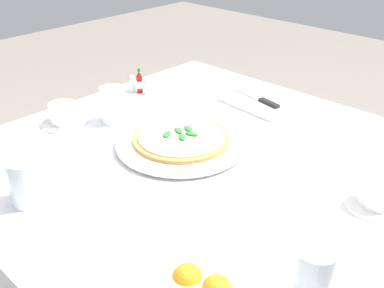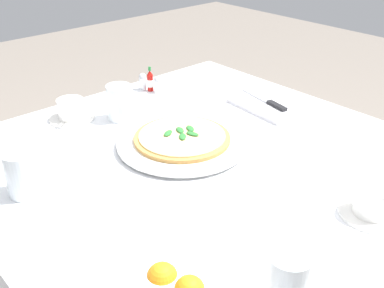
% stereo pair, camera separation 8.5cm
% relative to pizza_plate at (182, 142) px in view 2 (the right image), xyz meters
% --- Properties ---
extents(dining_table, '(1.07, 1.07, 0.73)m').
position_rel_pizza_plate_xyz_m(dining_table, '(-0.08, 0.00, -0.15)').
color(dining_table, white).
rests_on(dining_table, ground_plane).
extents(pizza_plate, '(0.34, 0.34, 0.02)m').
position_rel_pizza_plate_xyz_m(pizza_plate, '(0.00, 0.00, 0.00)').
color(pizza_plate, white).
rests_on(pizza_plate, dining_table).
extents(pizza, '(0.25, 0.25, 0.02)m').
position_rel_pizza_plate_xyz_m(pizza, '(0.00, -0.00, 0.01)').
color(pizza, '#C68E47').
rests_on(pizza, pizza_plate).
extents(coffee_cup_near_right, '(0.13, 0.13, 0.06)m').
position_rel_pizza_plate_xyz_m(coffee_cup_near_right, '(0.34, 0.14, 0.02)').
color(coffee_cup_near_right, white).
rests_on(coffee_cup_near_right, dining_table).
extents(coffee_cup_near_left, '(0.13, 0.13, 0.07)m').
position_rel_pizza_plate_xyz_m(coffee_cup_near_left, '(-0.48, -0.10, 0.02)').
color(coffee_cup_near_left, white).
rests_on(coffee_cup_near_left, dining_table).
extents(water_glass_back_corner, '(0.07, 0.07, 0.11)m').
position_rel_pizza_plate_xyz_m(water_glass_back_corner, '(-0.51, 0.23, 0.04)').
color(water_glass_back_corner, white).
rests_on(water_glass_back_corner, dining_table).
extents(water_glass_left_edge, '(0.07, 0.07, 0.10)m').
position_rel_pizza_plate_xyz_m(water_glass_left_edge, '(0.25, 0.03, 0.03)').
color(water_glass_left_edge, white).
rests_on(water_glass_left_edge, dining_table).
extents(water_glass_far_right, '(0.07, 0.07, 0.10)m').
position_rel_pizza_plate_xyz_m(water_glass_far_right, '(0.06, 0.40, 0.03)').
color(water_glass_far_right, white).
rests_on(water_glass_far_right, dining_table).
extents(napkin_folded, '(0.23, 0.15, 0.02)m').
position_rel_pizza_plate_xyz_m(napkin_folded, '(0.01, -0.35, -0.00)').
color(napkin_folded, white).
rests_on(napkin_folded, dining_table).
extents(dinner_knife, '(0.19, 0.06, 0.01)m').
position_rel_pizza_plate_xyz_m(dinner_knife, '(0.01, -0.35, 0.01)').
color(dinner_knife, silver).
rests_on(dinner_knife, napkin_folded).
extents(hot_sauce_bottle, '(0.02, 0.02, 0.08)m').
position_rel_pizza_plate_xyz_m(hot_sauce_bottle, '(0.36, -0.17, 0.02)').
color(hot_sauce_bottle, '#B7140F').
rests_on(hot_sauce_bottle, dining_table).
extents(salt_shaker, '(0.03, 0.03, 0.06)m').
position_rel_pizza_plate_xyz_m(salt_shaker, '(0.39, -0.16, 0.01)').
color(salt_shaker, white).
rests_on(salt_shaker, dining_table).
extents(pepper_shaker, '(0.03, 0.03, 0.06)m').
position_rel_pizza_plate_xyz_m(pepper_shaker, '(0.33, -0.18, 0.01)').
color(pepper_shaker, white).
rests_on(pepper_shaker, dining_table).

